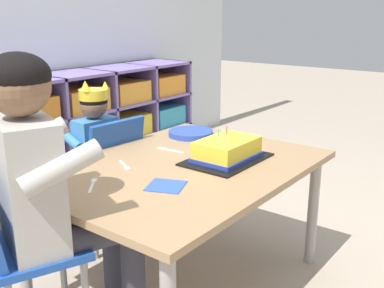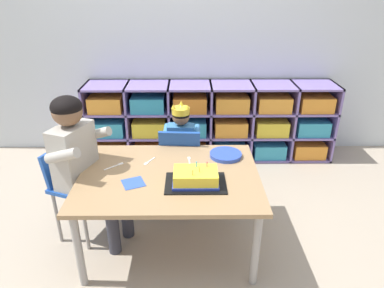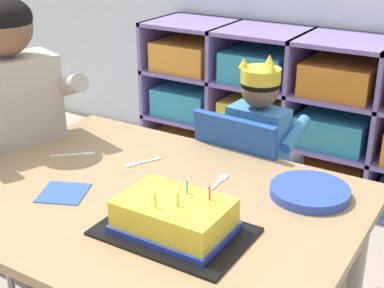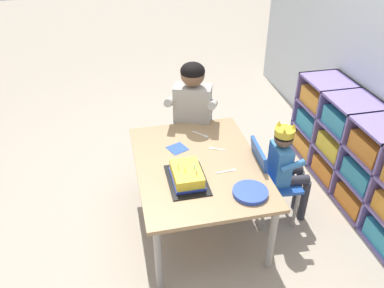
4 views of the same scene
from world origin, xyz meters
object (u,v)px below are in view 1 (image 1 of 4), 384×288
at_px(classroom_chair_adult_side, 21,250).
at_px(fork_near_cake_tray, 169,150).
at_px(birthday_cake_on_tray, 227,151).
at_px(child_with_crown, 91,143).
at_px(paper_plate_stack, 191,133).
at_px(classroom_chair_blue, 106,172).
at_px(fork_near_child_seat, 93,185).
at_px(activity_table, 180,178).
at_px(adult_helper_seated, 48,178).
at_px(fork_by_napkin, 125,166).

bearing_deg(classroom_chair_adult_side, fork_near_cake_tray, -65.10).
xyz_separation_m(classroom_chair_adult_side, birthday_cake_on_tray, (0.84, -0.23, 0.17)).
xyz_separation_m(child_with_crown, fork_near_cake_tray, (0.06, -0.46, 0.04)).
bearing_deg(paper_plate_stack, classroom_chair_blue, 139.58).
height_order(paper_plate_stack, fork_near_child_seat, paper_plate_stack).
height_order(classroom_chair_blue, paper_plate_stack, classroom_chair_blue).
distance_m(child_with_crown, fork_near_cake_tray, 0.47).
xyz_separation_m(activity_table, fork_near_child_seat, (-0.37, 0.11, 0.06)).
bearing_deg(fork_near_cake_tray, adult_helper_seated, -85.82).
distance_m(birthday_cake_on_tray, fork_by_napkin, 0.43).
height_order(activity_table, fork_by_napkin, fork_by_napkin).
relative_size(activity_table, classroom_chair_blue, 1.73).
bearing_deg(activity_table, fork_near_child_seat, 163.44).
height_order(child_with_crown, adult_helper_seated, adult_helper_seated).
relative_size(child_with_crown, fork_near_child_seat, 7.10).
height_order(activity_table, classroom_chair_blue, classroom_chair_blue).
bearing_deg(activity_table, paper_plate_stack, 32.24).
bearing_deg(paper_plate_stack, fork_by_napkin, -172.03).
height_order(adult_helper_seated, birthday_cake_on_tray, adult_helper_seated).
distance_m(child_with_crown, classroom_chair_adult_side, 0.90).
bearing_deg(paper_plate_stack, child_with_crown, 129.35).
relative_size(activity_table, fork_near_cake_tray, 7.87).
bearing_deg(activity_table, birthday_cake_on_tray, -34.63).
bearing_deg(child_with_crown, adult_helper_seated, 44.67).
relative_size(birthday_cake_on_tray, fork_near_child_seat, 3.17).
xyz_separation_m(birthday_cake_on_tray, fork_near_cake_tray, (-0.04, 0.29, -0.04)).
height_order(classroom_chair_adult_side, fork_near_cake_tray, classroom_chair_adult_side).
bearing_deg(classroom_chair_adult_side, activity_table, -78.91).
relative_size(classroom_chair_adult_side, fork_by_napkin, 5.85).
distance_m(paper_plate_stack, fork_near_child_seat, 0.77).
xyz_separation_m(activity_table, paper_plate_stack, (0.39, 0.24, 0.07)).
xyz_separation_m(fork_by_napkin, fork_near_cake_tray, (0.28, 0.00, -0.00)).
relative_size(classroom_chair_blue, child_with_crown, 0.80).
relative_size(adult_helper_seated, fork_near_cake_tray, 7.13).
bearing_deg(child_with_crown, fork_near_child_seat, 53.81).
height_order(activity_table, paper_plate_stack, paper_plate_stack).
distance_m(child_with_crown, birthday_cake_on_tray, 0.76).
xyz_separation_m(child_with_crown, classroom_chair_adult_side, (-0.74, -0.52, -0.09)).
bearing_deg(adult_helper_seated, fork_by_napkin, -56.89).
bearing_deg(fork_near_child_seat, adult_helper_seated, -32.30).
bearing_deg(birthday_cake_on_tray, adult_helper_seated, 165.29).
xyz_separation_m(classroom_chair_adult_side, fork_near_child_seat, (0.30, -0.01, 0.13)).
height_order(classroom_chair_blue, fork_by_napkin, classroom_chair_blue).
distance_m(adult_helper_seated, paper_plate_stack, 0.97).
bearing_deg(child_with_crown, birthday_cake_on_tray, 101.23).
bearing_deg(birthday_cake_on_tray, child_with_crown, 97.58).
height_order(adult_helper_seated, paper_plate_stack, adult_helper_seated).
height_order(child_with_crown, classroom_chair_adult_side, child_with_crown).
xyz_separation_m(classroom_chair_adult_side, fork_near_cake_tray, (0.80, 0.06, 0.13)).
distance_m(fork_by_napkin, fork_near_child_seat, 0.23).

